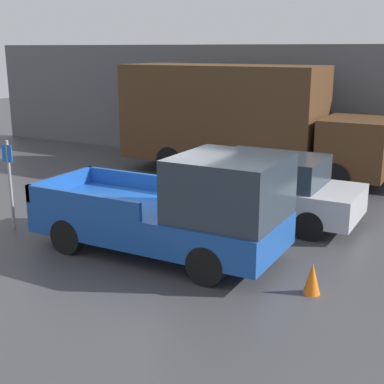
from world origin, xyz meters
name	(u,v)px	position (x,y,z in m)	size (l,w,h in m)	color
ground_plane	(163,238)	(0.00, 0.00, 0.00)	(60.00, 60.00, 0.00)	#3D3D3F
building_wall	(294,106)	(0.00, 8.93, 2.12)	(28.00, 0.15, 4.24)	#56565B
pickup_truck	(181,210)	(0.89, -0.73, 1.00)	(5.18, 2.12, 2.18)	#194799
car	(266,188)	(1.51, 2.38, 0.82)	(4.57, 2.00, 1.63)	#B7BABF
delivery_truck	(238,118)	(-1.06, 6.47, 1.91)	(8.65, 2.52, 3.59)	#472D19
parking_sign	(10,179)	(-3.47, -1.06, 1.19)	(0.30, 0.07, 2.09)	gray
newspaper_box	(180,141)	(-4.48, 8.60, 0.54)	(0.45, 0.40, 1.08)	#194CB2
traffic_cone	(312,278)	(3.71, -1.14, 0.29)	(0.30, 0.30, 0.57)	orange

